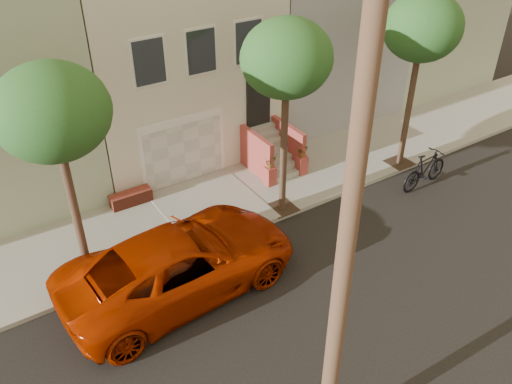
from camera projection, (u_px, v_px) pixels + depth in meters
ground at (334, 292)px, 14.55m from camera, size 90.00×90.00×0.00m
sidewalk at (234, 199)px, 18.24m from camera, size 40.00×3.70×0.15m
house_row at (154, 51)px, 20.35m from camera, size 33.10×11.70×7.00m
tree_left at (52, 114)px, 11.86m from camera, size 2.70×2.57×6.30m
tree_mid at (287, 60)px, 14.82m from camera, size 2.70×2.57×6.30m
tree_right at (423, 28)px, 17.32m from camera, size 2.70×2.57×6.30m
pickup_truck at (180, 263)px, 14.20m from camera, size 6.76×3.47×1.83m
motorcycle at (425, 170)px, 18.68m from camera, size 2.31×0.82×1.36m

